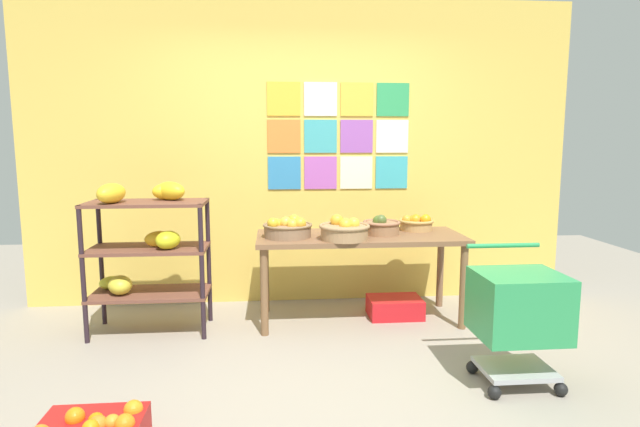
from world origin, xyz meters
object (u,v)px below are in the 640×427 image
Objects in this scene: fruit_basket_back_right at (288,228)px; shopping_cart at (518,309)px; produce_crate_under_table at (395,307)px; fruit_basket_left at (345,230)px; display_table at (360,245)px; fruit_basket_centre at (381,226)px; banana_shelf_unit at (146,239)px; fruit_basket_back_left at (416,223)px.

shopping_cart is (1.37, -1.19, -0.32)m from fruit_basket_back_right.
fruit_basket_left is at bearing -153.76° from produce_crate_under_table.
fruit_basket_centre reaches higher than display_table.
display_table is 0.62m from fruit_basket_back_right.
fruit_basket_centre is at bearing 4.05° from banana_shelf_unit.
shopping_cart is at bearing -41.15° from fruit_basket_back_right.
fruit_basket_back_left is at bearing 28.27° from fruit_basket_left.
fruit_basket_back_right is (-0.60, -0.05, 0.16)m from display_table.
shopping_cart is at bearing -80.24° from fruit_basket_back_left.
fruit_basket_left is at bearing -149.24° from fruit_basket_centre.
fruit_basket_back_left is at bearing 11.53° from fruit_basket_back_right.
banana_shelf_unit is at bearing -175.30° from produce_crate_under_table.
fruit_basket_back_right reaches higher than produce_crate_under_table.
fruit_basket_back_right is at bearing -175.26° from display_table.
display_table is at bearing 50.23° from fruit_basket_left.
fruit_basket_centre is 1.42m from shopping_cart.
display_table is at bearing -175.46° from fruit_basket_centre.
fruit_basket_back_left is 0.75× the size of fruit_basket_left.
produce_crate_under_table is (0.14, 0.03, -0.72)m from fruit_basket_centre.
shopping_cart is (0.24, -1.42, -0.31)m from fruit_basket_back_left.
fruit_basket_back_right reaches higher than fruit_basket_centre.
fruit_basket_centre reaches higher than fruit_basket_back_left.
produce_crate_under_table is at bearing 4.70° from banana_shelf_unit.
display_table reaches higher than produce_crate_under_table.
banana_shelf_unit is at bearing 147.27° from shopping_cart.
fruit_basket_centre is (0.18, 0.01, 0.15)m from display_table.
fruit_basket_centre is 0.78× the size of fruit_basket_back_right.
banana_shelf_unit reaches higher than fruit_basket_left.
banana_shelf_unit is 1.70m from display_table.
banana_shelf_unit is at bearing -176.41° from fruit_basket_back_right.
fruit_basket_back_right is 0.46m from fruit_basket_left.
display_table is at bearing -161.11° from fruit_basket_back_left.
fruit_basket_back_right is at bearing -175.31° from fruit_basket_centre.
produce_crate_under_table is at bearing -147.37° from fruit_basket_back_left.
banana_shelf_unit is 2.72m from shopping_cart.
banana_shelf_unit is 1.88m from fruit_basket_centre.
fruit_basket_back_right is 0.99× the size of fruit_basket_left.
fruit_basket_back_left is at bearing 7.64° from banana_shelf_unit.
fruit_basket_back_left is at bearing 18.89° from display_table.
fruit_basket_centre is at bearing -154.29° from fruit_basket_back_left.
display_table is 5.42× the size of fruit_basket_centre.
banana_shelf_unit is 2.97× the size of fruit_basket_back_right.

